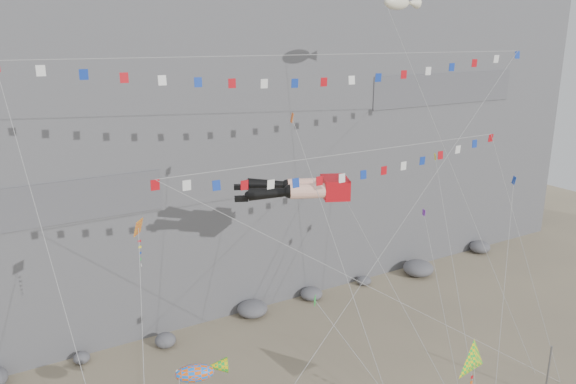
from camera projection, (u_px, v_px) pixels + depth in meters
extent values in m
cube|color=slate|center=(176.00, 14.00, 53.46)|extent=(80.00, 28.00, 50.00)
cylinder|color=slate|center=(548.00, 372.00, 36.59)|extent=(0.12, 0.12, 3.85)
cube|color=red|center=(335.00, 187.00, 36.37)|extent=(2.38, 2.68, 1.31)
cylinder|color=#FFB89F|center=(307.00, 191.00, 35.54)|extent=(2.42, 1.79, 0.97)
sphere|color=black|center=(290.00, 192.00, 35.42)|extent=(0.89, 0.89, 0.89)
cone|color=black|center=(269.00, 193.00, 35.30)|extent=(2.75, 1.82, 0.90)
cube|color=black|center=(241.00, 199.00, 35.19)|extent=(0.94, 0.70, 0.32)
cylinder|color=#FFB89F|center=(304.00, 186.00, 36.79)|extent=(2.42, 1.79, 0.97)
sphere|color=black|center=(288.00, 186.00, 36.67)|extent=(0.89, 0.89, 0.89)
cone|color=black|center=(268.00, 185.00, 36.50)|extent=(2.76, 1.83, 0.97)
cube|color=black|center=(241.00, 187.00, 36.33)|extent=(0.94, 0.70, 0.32)
cylinder|color=gray|center=(415.00, 334.00, 31.73)|extent=(0.03, 0.03, 20.88)
cylinder|color=gray|center=(243.00, 280.00, 28.91)|extent=(0.03, 0.03, 28.73)
cylinder|color=gray|center=(464.00, 275.00, 36.23)|extent=(0.03, 0.03, 22.04)
cube|color=slate|center=(560.00, 382.00, 38.69)|extent=(0.16, 0.16, 0.10)
cylinder|color=gray|center=(467.00, 191.00, 39.12)|extent=(0.03, 0.03, 27.81)
cube|color=slate|center=(535.00, 373.00, 39.68)|extent=(0.16, 0.16, 0.10)
cylinder|color=gray|center=(353.00, 298.00, 30.79)|extent=(0.03, 0.03, 21.90)
cylinder|color=gray|center=(445.00, 322.00, 35.85)|extent=(0.03, 0.03, 16.05)
cylinder|color=gray|center=(459.00, 301.00, 34.48)|extent=(0.03, 0.03, 21.55)
cylinder|color=gray|center=(502.00, 310.00, 34.33)|extent=(0.03, 0.03, 17.39)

